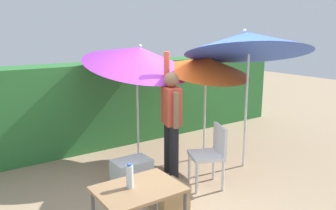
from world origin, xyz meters
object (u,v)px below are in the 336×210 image
(person_vendor, at_px, (171,116))
(cooler_box, at_px, (132,172))
(umbrella_orange, at_px, (247,43))
(chair_plastic, at_px, (211,152))
(umbrella_rainbow, at_px, (207,65))
(umbrella_yellow, at_px, (138,57))
(bottle_water, at_px, (130,176))
(folding_table, at_px, (139,196))
(crate_cardboard, at_px, (169,196))

(person_vendor, height_order, cooler_box, person_vendor)
(umbrella_orange, relative_size, chair_plastic, 2.79)
(umbrella_rainbow, distance_m, umbrella_orange, 0.78)
(umbrella_yellow, height_order, bottle_water, umbrella_yellow)
(umbrella_rainbow, distance_m, cooler_box, 2.15)
(umbrella_yellow, relative_size, folding_table, 2.72)
(umbrella_orange, xyz_separation_m, bottle_water, (-2.59, -0.99, -1.15))
(person_vendor, height_order, folding_table, person_vendor)
(umbrella_rainbow, bearing_deg, cooler_box, -171.90)
(umbrella_orange, height_order, umbrella_yellow, umbrella_orange)
(crate_cardboard, bearing_deg, cooler_box, 93.91)
(umbrella_rainbow, height_order, bottle_water, umbrella_rainbow)
(umbrella_yellow, xyz_separation_m, crate_cardboard, (-0.56, -1.69, -1.61))
(umbrella_rainbow, xyz_separation_m, folding_table, (-2.29, -1.68, -0.98))
(umbrella_yellow, height_order, person_vendor, umbrella_yellow)
(umbrella_rainbow, bearing_deg, bottle_water, -145.30)
(umbrella_rainbow, distance_m, folding_table, 3.00)
(person_vendor, relative_size, folding_table, 2.35)
(cooler_box, relative_size, crate_cardboard, 1.35)
(chair_plastic, bearing_deg, bottle_water, -156.51)
(umbrella_yellow, xyz_separation_m, bottle_water, (-1.40, -2.24, -0.92))
(umbrella_orange, xyz_separation_m, person_vendor, (-1.16, 0.36, -1.07))
(crate_cardboard, xyz_separation_m, folding_table, (-0.77, -0.61, 0.49))
(folding_table, bearing_deg, bottle_water, 142.64)
(crate_cardboard, height_order, folding_table, folding_table)
(umbrella_yellow, bearing_deg, crate_cardboard, -108.47)
(umbrella_rainbow, height_order, crate_cardboard, umbrella_rainbow)
(umbrella_orange, bearing_deg, chair_plastic, -164.03)
(umbrella_orange, relative_size, cooler_box, 4.63)
(umbrella_orange, relative_size, folding_table, 3.10)
(chair_plastic, bearing_deg, crate_cardboard, -168.35)
(umbrella_yellow, xyz_separation_m, cooler_box, (-0.62, -0.84, -1.58))
(chair_plastic, bearing_deg, umbrella_rainbow, 53.30)
(umbrella_yellow, bearing_deg, cooler_box, -126.59)
(umbrella_rainbow, relative_size, chair_plastic, 2.13)
(person_vendor, xyz_separation_m, crate_cardboard, (-0.60, -0.79, -0.78))
(umbrella_orange, distance_m, umbrella_yellow, 1.74)
(folding_table, distance_m, bottle_water, 0.22)
(cooler_box, relative_size, folding_table, 0.67)
(umbrella_orange, relative_size, person_vendor, 1.32)
(cooler_box, xyz_separation_m, crate_cardboard, (0.06, -0.85, -0.03))
(person_vendor, distance_m, chair_plastic, 0.79)
(crate_cardboard, bearing_deg, chair_plastic, 11.65)
(person_vendor, xyz_separation_m, chair_plastic, (0.26, -0.62, -0.42))
(umbrella_yellow, relative_size, bottle_water, 9.07)
(umbrella_rainbow, xyz_separation_m, crate_cardboard, (-1.52, -1.07, -1.47))
(chair_plastic, distance_m, bottle_water, 1.87)
(cooler_box, height_order, bottle_water, bottle_water)
(umbrella_yellow, distance_m, folding_table, 2.88)
(umbrella_yellow, height_order, chair_plastic, umbrella_yellow)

